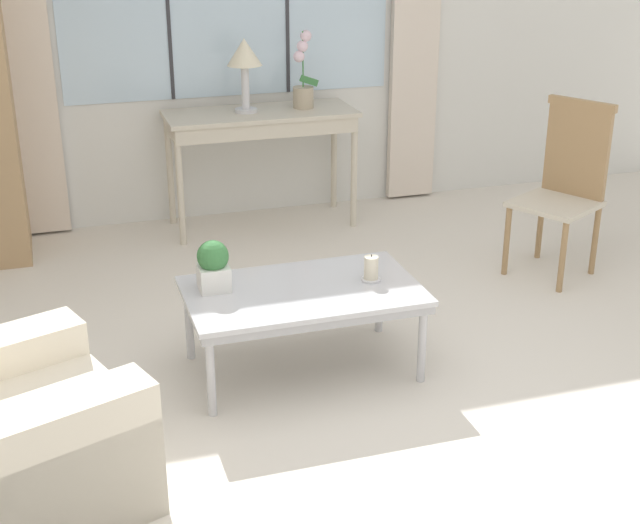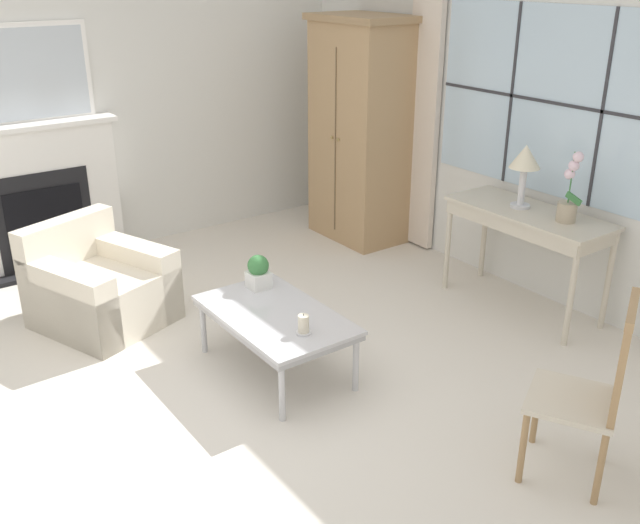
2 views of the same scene
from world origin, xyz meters
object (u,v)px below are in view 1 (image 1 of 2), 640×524
at_px(table_lamp, 244,58).
at_px(coffee_table, 302,297).
at_px(console_table, 260,124).
at_px(pillar_candle, 371,270).
at_px(side_chair_wooden, 566,180).
at_px(potted_orchid, 303,81).
at_px(potted_plant_small, 213,265).

distance_m(table_lamp, coffee_table, 2.24).
relative_size(console_table, table_lamp, 2.63).
relative_size(console_table, pillar_candle, 9.41).
height_order(side_chair_wooden, pillar_candle, side_chair_wooden).
xyz_separation_m(console_table, potted_orchid, (0.31, 0.02, 0.27)).
xyz_separation_m(table_lamp, side_chair_wooden, (1.64, -1.35, -0.59)).
distance_m(potted_orchid, potted_plant_small, 2.28).
xyz_separation_m(side_chair_wooden, potted_plant_small, (-2.27, -0.62, -0.03)).
distance_m(table_lamp, pillar_candle, 2.21).
bearing_deg(console_table, table_lamp, 177.91).
bearing_deg(coffee_table, potted_orchid, 73.30).
xyz_separation_m(potted_orchid, side_chair_wooden, (1.24, -1.36, -0.42)).
bearing_deg(side_chair_wooden, coffee_table, -158.30).
bearing_deg(console_table, pillar_candle, -89.43).
bearing_deg(pillar_candle, coffee_table, 178.49).
bearing_deg(side_chair_wooden, potted_orchid, 132.21).
height_order(potted_plant_small, pillar_candle, potted_plant_small).
bearing_deg(console_table, coffee_table, -98.76).
height_order(potted_orchid, side_chair_wooden, potted_orchid).
bearing_deg(side_chair_wooden, pillar_candle, -153.75).
xyz_separation_m(console_table, table_lamp, (-0.09, 0.00, 0.45)).
bearing_deg(pillar_candle, console_table, 90.57).
height_order(console_table, potted_plant_small, console_table).
relative_size(potted_orchid, potted_plant_small, 2.14).
xyz_separation_m(coffee_table, potted_plant_small, (-0.40, 0.12, 0.17)).
height_order(coffee_table, potted_plant_small, potted_plant_small).
distance_m(table_lamp, side_chair_wooden, 2.20).
xyz_separation_m(table_lamp, potted_plant_small, (-0.63, -1.97, -0.62)).
bearing_deg(potted_orchid, table_lamp, -177.61).
xyz_separation_m(side_chair_wooden, coffee_table, (-1.87, -0.74, -0.19)).
bearing_deg(pillar_candle, potted_plant_small, 170.19).
distance_m(coffee_table, pillar_candle, 0.36).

